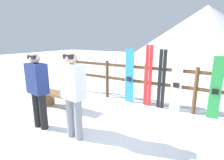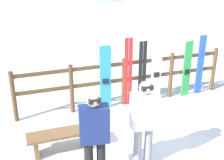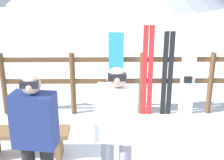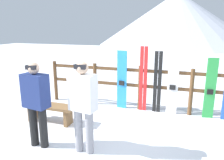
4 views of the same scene
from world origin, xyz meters
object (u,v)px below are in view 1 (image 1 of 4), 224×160
snowboard_green (216,89)px  person_navy (38,87)px  snowboard_blue (129,76)px  snowboard_white (176,82)px  person_white (73,90)px  ski_pair_red (148,76)px  ski_pair_black (162,80)px  bench (61,97)px

snowboard_green → person_navy: bearing=-142.8°
snowboard_blue → snowboard_white: 1.31m
person_white → person_navy: size_ratio=1.03×
ski_pair_red → snowboard_green: bearing=-0.1°
person_navy → snowboard_white: 3.25m
ski_pair_black → bench: bearing=-148.0°
person_white → snowboard_white: person_white is taller
bench → snowboard_green: 3.78m
person_white → snowboard_white: 2.65m
snowboard_green → bench: bearing=-158.1°
bench → ski_pair_red: 2.42m
person_white → snowboard_blue: 2.28m
ski_pair_red → snowboard_white: (0.74, -0.00, -0.07)m
snowboard_white → bench: bearing=-151.9°
snowboard_white → person_white: bearing=-120.8°
person_white → snowboard_green: 3.18m
bench → snowboard_green: size_ratio=0.85×
snowboard_white → person_navy: bearing=-133.6°
person_navy → ski_pair_black: bearing=51.7°
person_white → snowboard_blue: person_white is taller
ski_pair_red → snowboard_green: 1.60m
bench → ski_pair_red: ski_pair_red is taller
ski_pair_red → snowboard_green: size_ratio=1.15×
person_navy → snowboard_blue: (0.93, 2.35, -0.12)m
snowboard_white → snowboard_green: snowboard_white is taller
ski_pair_red → snowboard_green: (1.60, -0.00, -0.11)m
ski_pair_red → ski_pair_black: size_ratio=1.07×
person_navy → snowboard_blue: 2.53m
snowboard_blue → ski_pair_red: bearing=0.3°
bench → snowboard_white: size_ratio=0.80×
ski_pair_black → person_navy: bearing=-128.3°
bench → snowboard_white: bearing=28.1°
snowboard_white → snowboard_green: (0.86, -0.00, -0.04)m
bench → snowboard_green: snowboard_green is taller
bench → person_white: 1.66m
bench → ski_pair_black: ski_pair_black is taller
bench → ski_pair_red: size_ratio=0.74×
bench → person_navy: (0.39, -0.95, 0.58)m
person_white → snowboard_green: size_ratio=1.11×
ski_pair_black → snowboard_blue: bearing=-179.8°
person_white → ski_pair_black: (0.98, 2.28, -0.15)m
ski_pair_black → snowboard_green: size_ratio=1.07×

